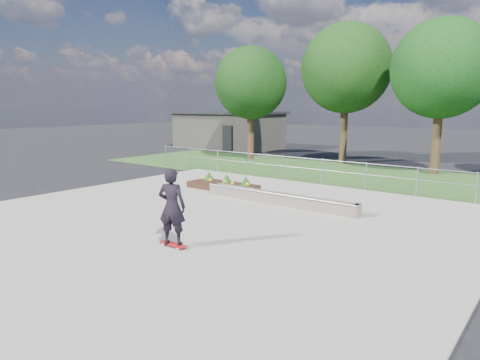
# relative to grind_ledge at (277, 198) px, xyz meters

# --- Properties ---
(ground) EXTENTS (120.00, 120.00, 0.00)m
(ground) POSITION_rel_grind_ledge_xyz_m (-0.56, -3.15, -0.26)
(ground) COLOR black
(ground) RESTS_ON ground
(grass_verge) EXTENTS (30.00, 8.00, 0.02)m
(grass_verge) POSITION_rel_grind_ledge_xyz_m (-0.56, 7.85, -0.25)
(grass_verge) COLOR #2A4F1F
(grass_verge) RESTS_ON ground
(concrete_slab) EXTENTS (15.00, 15.00, 0.06)m
(concrete_slab) POSITION_rel_grind_ledge_xyz_m (-0.56, -3.15, -0.23)
(concrete_slab) COLOR gray
(concrete_slab) RESTS_ON ground
(fence) EXTENTS (20.06, 0.06, 1.20)m
(fence) POSITION_rel_grind_ledge_xyz_m (-0.56, 4.35, 0.51)
(fence) COLOR #93979B
(fence) RESTS_ON ground
(building) EXTENTS (8.40, 5.40, 3.00)m
(building) POSITION_rel_grind_ledge_xyz_m (-14.55, 14.85, 1.25)
(building) COLOR #2F2D2A
(building) RESTS_ON ground
(tree_far_left) EXTENTS (4.55, 4.55, 7.15)m
(tree_far_left) POSITION_rel_grind_ledge_xyz_m (-8.56, 9.85, 4.59)
(tree_far_left) COLOR #352115
(tree_far_left) RESTS_ON ground
(tree_mid_left) EXTENTS (5.25, 5.25, 8.25)m
(tree_mid_left) POSITION_rel_grind_ledge_xyz_m (-3.06, 11.85, 5.34)
(tree_mid_left) COLOR #312013
(tree_mid_left) RESTS_ON ground
(tree_mid_right) EXTENTS (4.90, 4.90, 7.70)m
(tree_mid_right) POSITION_rel_grind_ledge_xyz_m (2.44, 10.85, 4.97)
(tree_mid_right) COLOR #352215
(tree_mid_right) RESTS_ON ground
(grind_ledge) EXTENTS (6.00, 0.44, 0.43)m
(grind_ledge) POSITION_rel_grind_ledge_xyz_m (0.00, 0.00, 0.00)
(grind_ledge) COLOR #68584D
(grind_ledge) RESTS_ON concrete_slab
(planter_bed) EXTENTS (3.00, 1.20, 0.61)m
(planter_bed) POSITION_rel_grind_ledge_xyz_m (-3.24, 0.91, -0.02)
(planter_bed) COLOR black
(planter_bed) RESTS_ON concrete_slab
(skateboarder) EXTENTS (0.80, 0.68, 1.94)m
(skateboarder) POSITION_rel_grind_ledge_xyz_m (0.56, -5.45, 0.80)
(skateboarder) COLOR white
(skateboarder) RESTS_ON concrete_slab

